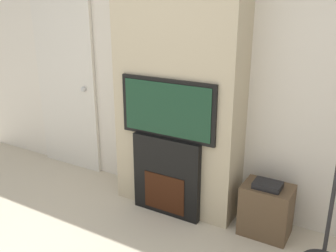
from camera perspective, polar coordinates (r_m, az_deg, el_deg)
name	(u,v)px	position (r m, az deg, el deg)	size (l,w,h in m)	color
wall_back	(190,65)	(3.53, 3.31, 9.33)	(6.00, 0.06, 2.70)	silver
chimney_breast	(179,68)	(3.34, 1.61, 8.82)	(1.19, 0.37, 2.70)	#BCAD8E
fireplace	(168,176)	(3.49, -0.01, -7.59)	(0.67, 0.15, 0.76)	black
television	(168,109)	(3.26, -0.03, 2.64)	(0.92, 0.07, 0.53)	black
media_stand	(266,209)	(3.36, 14.73, -12.15)	(0.41, 0.30, 0.50)	brown
entry_door	(66,82)	(4.46, -15.28, 6.49)	(0.86, 0.09, 2.05)	silver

